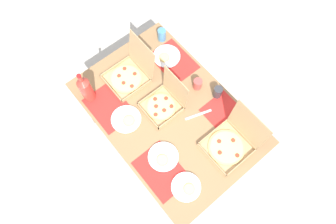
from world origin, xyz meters
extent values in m
plane|color=beige|center=(0.00, 0.00, 0.00)|extent=(6.00, 6.00, 0.00)
cylinder|color=#3F3328|center=(-0.63, -0.41, 0.37)|extent=(0.07, 0.07, 0.73)
cylinder|color=#3F3328|center=(0.63, -0.41, 0.37)|extent=(0.07, 0.07, 0.73)
cylinder|color=#3F3328|center=(-0.63, 0.41, 0.37)|extent=(0.07, 0.07, 0.73)
cylinder|color=#3F3328|center=(0.63, 0.41, 0.37)|extent=(0.07, 0.07, 0.73)
cube|color=#936D47|center=(0.00, 0.00, 0.75)|extent=(1.38, 0.93, 0.03)
cube|color=red|center=(-0.31, -0.32, 0.76)|extent=(0.36, 0.26, 0.00)
cube|color=red|center=(0.31, -0.32, 0.76)|extent=(0.36, 0.26, 0.00)
cube|color=red|center=(-0.31, 0.32, 0.76)|extent=(0.36, 0.26, 0.00)
cube|color=red|center=(0.31, 0.32, 0.76)|extent=(0.36, 0.26, 0.00)
cube|color=tan|center=(-0.06, -0.02, 0.76)|extent=(0.25, 0.25, 0.01)
cube|color=tan|center=(-0.19, -0.02, 0.78)|extent=(0.01, 0.25, 0.03)
cube|color=tan|center=(0.06, -0.02, 0.78)|extent=(0.01, 0.25, 0.03)
cube|color=tan|center=(-0.06, -0.14, 0.78)|extent=(0.25, 0.01, 0.03)
cube|color=tan|center=(-0.06, 0.11, 0.78)|extent=(0.25, 0.01, 0.03)
cylinder|color=#E0B76B|center=(-0.06, -0.02, 0.77)|extent=(0.22, 0.22, 0.01)
cylinder|color=#EFD67F|center=(-0.06, -0.02, 0.78)|extent=(0.20, 0.20, 0.00)
cylinder|color=red|center=(-0.02, -0.02, 0.78)|extent=(0.03, 0.03, 0.00)
cylinder|color=red|center=(-0.01, 0.04, 0.78)|extent=(0.03, 0.03, 0.00)
cylinder|color=red|center=(-0.09, 0.05, 0.78)|extent=(0.03, 0.03, 0.00)
cylinder|color=red|center=(-0.14, -0.01, 0.78)|extent=(0.03, 0.03, 0.00)
cylinder|color=red|center=(-0.09, -0.04, 0.78)|extent=(0.03, 0.03, 0.00)
cylinder|color=red|center=(-0.03, -0.09, 0.78)|extent=(0.03, 0.03, 0.00)
cube|color=tan|center=(-0.06, 0.12, 0.92)|extent=(0.25, 0.02, 0.25)
cube|color=tan|center=(0.48, 0.14, 0.76)|extent=(0.30, 0.30, 0.01)
cube|color=tan|center=(0.33, 0.14, 0.78)|extent=(0.01, 0.30, 0.03)
cube|color=tan|center=(0.62, 0.14, 0.78)|extent=(0.01, 0.30, 0.03)
cube|color=tan|center=(0.48, 0.00, 0.78)|extent=(0.30, 0.01, 0.03)
cube|color=tan|center=(0.48, 0.29, 0.78)|extent=(0.30, 0.01, 0.03)
cylinder|color=#E0B76B|center=(0.48, 0.14, 0.77)|extent=(0.26, 0.26, 0.01)
cylinder|color=#EFD67F|center=(0.48, 0.14, 0.78)|extent=(0.23, 0.23, 0.00)
cylinder|color=red|center=(0.57, 0.16, 0.78)|extent=(0.03, 0.03, 0.00)
cylinder|color=red|center=(0.47, 0.21, 0.78)|extent=(0.03, 0.03, 0.00)
cylinder|color=red|center=(0.41, 0.13, 0.78)|extent=(0.03, 0.03, 0.00)
cylinder|color=red|center=(0.47, 0.08, 0.78)|extent=(0.03, 0.03, 0.00)
cube|color=tan|center=(0.48, 0.30, 0.95)|extent=(0.30, 0.03, 0.30)
cube|color=tan|center=(-0.42, -0.08, 0.76)|extent=(0.29, 0.29, 0.01)
cube|color=tan|center=(-0.56, -0.08, 0.78)|extent=(0.01, 0.29, 0.03)
cube|color=tan|center=(-0.28, -0.08, 0.78)|extent=(0.01, 0.29, 0.03)
cube|color=tan|center=(-0.42, -0.22, 0.78)|extent=(0.29, 0.01, 0.03)
cube|color=tan|center=(-0.42, 0.06, 0.78)|extent=(0.29, 0.01, 0.03)
cylinder|color=#E0B76B|center=(-0.42, -0.08, 0.77)|extent=(0.25, 0.25, 0.01)
cylinder|color=#EFD67F|center=(-0.42, -0.08, 0.78)|extent=(0.23, 0.23, 0.00)
cylinder|color=red|center=(-0.33, -0.08, 0.78)|extent=(0.03, 0.03, 0.00)
cylinder|color=red|center=(-0.41, 0.00, 0.78)|extent=(0.03, 0.03, 0.00)
cylinder|color=red|center=(-0.50, -0.03, 0.78)|extent=(0.03, 0.03, 0.00)
cylinder|color=red|center=(-0.47, -0.11, 0.78)|extent=(0.03, 0.03, 0.00)
cylinder|color=red|center=(-0.40, -0.12, 0.78)|extent=(0.03, 0.03, 0.00)
cube|color=tan|center=(-0.42, 0.09, 0.94)|extent=(0.29, 0.05, 0.29)
cylinder|color=white|center=(-0.15, -0.28, 0.77)|extent=(0.21, 0.21, 0.01)
cylinder|color=white|center=(-0.15, -0.28, 0.77)|extent=(0.22, 0.22, 0.01)
cylinder|color=#E0B76B|center=(-0.12, -0.27, 0.78)|extent=(0.09, 0.09, 0.01)
cylinder|color=#EFD67F|center=(-0.12, -0.27, 0.79)|extent=(0.08, 0.08, 0.00)
cylinder|color=white|center=(0.24, -0.24, 0.77)|extent=(0.21, 0.21, 0.01)
cylinder|color=white|center=(0.24, -0.24, 0.77)|extent=(0.22, 0.22, 0.01)
cylinder|color=#E0B76B|center=(0.26, -0.26, 0.78)|extent=(0.09, 0.09, 0.01)
cylinder|color=#EFD67F|center=(0.26, -0.26, 0.79)|extent=(0.07, 0.07, 0.00)
cylinder|color=white|center=(0.50, -0.26, 0.77)|extent=(0.19, 0.19, 0.01)
cylinder|color=white|center=(0.50, -0.26, 0.77)|extent=(0.20, 0.20, 0.01)
cylinder|color=#E0B76B|center=(0.53, -0.25, 0.78)|extent=(0.08, 0.08, 0.01)
cylinder|color=#EFD67F|center=(0.53, -0.25, 0.79)|extent=(0.07, 0.07, 0.00)
cylinder|color=white|center=(-0.38, 0.30, 0.77)|extent=(0.21, 0.21, 0.01)
cylinder|color=white|center=(-0.38, 0.30, 0.77)|extent=(0.22, 0.22, 0.01)
cylinder|color=#E0B76B|center=(-0.38, 0.27, 0.78)|extent=(0.09, 0.09, 0.01)
cylinder|color=#EFD67F|center=(-0.38, 0.27, 0.79)|extent=(0.08, 0.08, 0.00)
cylinder|color=#B2382D|center=(-0.47, -0.38, 0.87)|extent=(0.09, 0.09, 0.22)
cone|color=#B2382D|center=(-0.47, -0.38, 1.00)|extent=(0.09, 0.09, 0.04)
cylinder|color=#B2382D|center=(-0.47, -0.38, 1.05)|extent=(0.03, 0.03, 0.06)
cylinder|color=red|center=(-0.47, -0.38, 1.08)|extent=(0.03, 0.03, 0.01)
cylinder|color=#BF4742|center=(-0.02, 0.31, 0.81)|extent=(0.07, 0.07, 0.09)
cylinder|color=teal|center=(-0.48, 0.17, 0.81)|extent=(0.07, 0.07, 0.10)
cylinder|color=#333338|center=(0.13, 0.38, 0.81)|extent=(0.07, 0.07, 0.10)
cylinder|color=teal|center=(-0.54, 0.38, 0.82)|extent=(0.07, 0.07, 0.11)
cylinder|color=white|center=(0.37, 0.38, 0.79)|extent=(0.09, 0.09, 0.05)
cube|color=#B7B7BC|center=(0.16, 0.16, 0.76)|extent=(0.08, 0.20, 0.00)
camera|label=1|loc=(0.67, -0.55, 2.83)|focal=32.17mm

